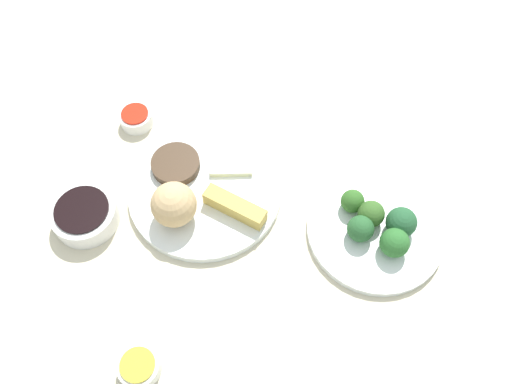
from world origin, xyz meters
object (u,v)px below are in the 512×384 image
at_px(sauce_ramekin_sweet_and_sour, 136,119).
at_px(broccoli_plate, 375,230).
at_px(main_plate, 205,190).
at_px(soy_sauce_bowl, 85,215).
at_px(sauce_ramekin_hot_mustard, 139,367).

bearing_deg(sauce_ramekin_sweet_and_sour, broccoli_plate, 173.14).
xyz_separation_m(main_plate, sauce_ramekin_sweet_and_sour, (0.19, -0.10, 0.01)).
xyz_separation_m(main_plate, soy_sauce_bowl, (0.17, 0.13, 0.01)).
bearing_deg(broccoli_plate, sauce_ramekin_hot_mustard, 52.85).
distance_m(main_plate, sauce_ramekin_hot_mustard, 0.32).
bearing_deg(broccoli_plate, main_plate, 6.77).
bearing_deg(sauce_ramekin_hot_mustard, soy_sauce_bowl, -42.46).
relative_size(soy_sauce_bowl, sauce_ramekin_hot_mustard, 1.78).
bearing_deg(soy_sauce_bowl, sauce_ramekin_hot_mustard, 137.54).
bearing_deg(main_plate, broccoli_plate, -173.23).
xyz_separation_m(sauce_ramekin_hot_mustard, sauce_ramekin_sweet_and_sour, (0.23, -0.42, 0.00)).
height_order(sauce_ramekin_hot_mustard, sauce_ramekin_sweet_and_sour, same).
bearing_deg(main_plate, sauce_ramekin_hot_mustard, 96.75).
distance_m(broccoli_plate, sauce_ramekin_sweet_and_sour, 0.51).
height_order(soy_sauce_bowl, sauce_ramekin_sweet_and_sour, soy_sauce_bowl).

